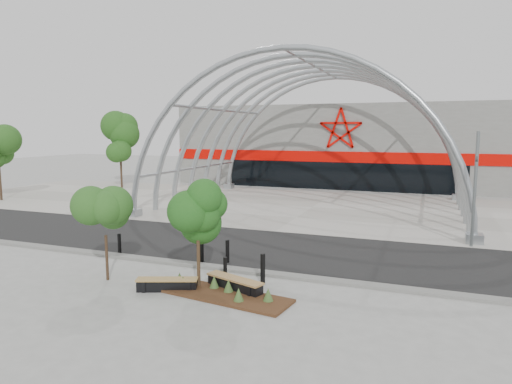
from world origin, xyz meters
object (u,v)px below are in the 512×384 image
at_px(bench_1, 235,285).
at_px(bollard_2, 227,251).
at_px(signal_pole, 475,187).
at_px(street_tree_1, 198,216).
at_px(bench_0, 167,285).
at_px(street_tree_0, 105,217).

bearing_deg(bench_1, bollard_2, 118.56).
bearing_deg(signal_pole, street_tree_1, -134.38).
height_order(signal_pole, street_tree_1, signal_pole).
xyz_separation_m(signal_pole, bench_0, (-10.41, -10.37, -2.67)).
distance_m(street_tree_1, bench_0, 2.63).
height_order(bench_1, bollard_2, bollard_2).
bearing_deg(street_tree_0, bench_0, -4.60).
xyz_separation_m(street_tree_0, bollard_2, (3.28, 3.61, -1.91)).
bearing_deg(bench_1, signal_pole, 49.41).
bearing_deg(bench_1, street_tree_0, -173.19).
xyz_separation_m(bench_0, bollard_2, (0.57, 3.83, 0.28)).
relative_size(signal_pole, bollard_2, 5.58).
bearing_deg(signal_pole, bench_1, -130.59).
bearing_deg(bench_0, street_tree_1, 35.87).
relative_size(signal_pole, bench_0, 2.57).
bearing_deg(street_tree_0, bollard_2, 47.81).
bearing_deg(street_tree_1, bench_0, -144.13).
xyz_separation_m(street_tree_1, bench_0, (-0.90, -0.65, -2.39)).
bearing_deg(bench_0, signal_pole, 44.89).
xyz_separation_m(street_tree_0, street_tree_1, (3.61, 0.43, 0.20)).
height_order(bench_0, bench_1, bench_1).
relative_size(street_tree_0, bench_0, 1.56).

